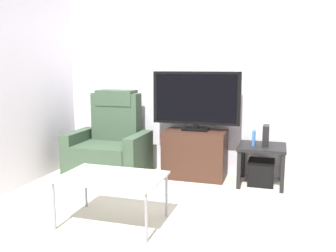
% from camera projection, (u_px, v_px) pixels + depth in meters
% --- Properties ---
extents(ground_plane, '(6.40, 6.40, 0.00)m').
position_uv_depth(ground_plane, '(177.00, 200.00, 3.86)').
color(ground_plane, beige).
extents(wall_back, '(6.40, 0.06, 2.60)m').
position_uv_depth(wall_back, '(201.00, 73.00, 4.72)').
color(wall_back, silver).
rests_on(wall_back, ground).
extents(wall_side, '(0.06, 4.48, 2.60)m').
position_uv_depth(wall_side, '(19.00, 74.00, 4.19)').
color(wall_side, silver).
rests_on(wall_side, ground).
extents(tv_stand, '(0.77, 0.44, 0.60)m').
position_uv_depth(tv_stand, '(195.00, 154.00, 4.61)').
color(tv_stand, '#3D2319').
rests_on(tv_stand, ground).
extents(television, '(1.09, 0.20, 0.73)m').
position_uv_depth(television, '(196.00, 100.00, 4.52)').
color(television, black).
rests_on(television, tv_stand).
extents(recliner_armchair, '(0.98, 0.78, 1.08)m').
position_uv_depth(recliner_armchair, '(110.00, 146.00, 4.74)').
color(recliner_armchair, '#384C38').
rests_on(recliner_armchair, ground).
extents(side_table, '(0.54, 0.54, 0.47)m').
position_uv_depth(side_table, '(262.00, 152.00, 4.31)').
color(side_table, black).
rests_on(side_table, ground).
extents(subwoofer_box, '(0.30, 0.30, 0.30)m').
position_uv_depth(subwoofer_box, '(261.00, 172.00, 4.35)').
color(subwoofer_box, black).
rests_on(subwoofer_box, ground).
extents(book_upright, '(0.03, 0.11, 0.18)m').
position_uv_depth(book_upright, '(254.00, 138.00, 4.30)').
color(book_upright, '#3366B2').
rests_on(book_upright, side_table).
extents(game_console, '(0.07, 0.20, 0.24)m').
position_uv_depth(game_console, '(266.00, 135.00, 4.28)').
color(game_console, black).
rests_on(game_console, side_table).
extents(coffee_table, '(0.90, 0.60, 0.44)m').
position_uv_depth(coffee_table, '(112.00, 179.00, 3.24)').
color(coffee_table, '#B2C6C1').
rests_on(coffee_table, ground).
extents(cell_phone, '(0.09, 0.16, 0.01)m').
position_uv_depth(cell_phone, '(131.00, 174.00, 3.26)').
color(cell_phone, '#B7B7BC').
rests_on(cell_phone, coffee_table).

